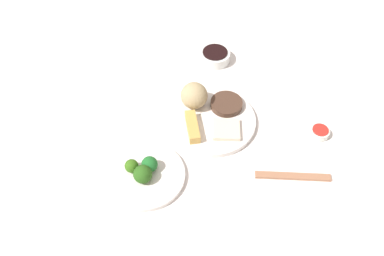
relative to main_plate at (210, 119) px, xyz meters
name	(u,v)px	position (x,y,z in m)	size (l,w,h in m)	color
tabletop	(211,124)	(0.00, 0.00, -0.02)	(2.20, 2.20, 0.02)	white
main_plate	(210,119)	(0.00, 0.00, 0.00)	(0.27, 0.27, 0.02)	white
rice_scoop	(194,96)	(0.06, -0.04, 0.05)	(0.08, 0.08, 0.08)	tan
spring_roll	(192,127)	(0.04, 0.06, 0.02)	(0.11, 0.03, 0.03)	gold
crab_rangoon_wonton	(226,130)	(-0.06, 0.04, 0.01)	(0.08, 0.08, 0.01)	beige
stir_fry_heap	(226,104)	(-0.04, -0.06, 0.02)	(0.10, 0.10, 0.02)	#4C3326
broccoli_plate	(145,175)	(0.13, 0.23, 0.00)	(0.21, 0.21, 0.01)	white
broccoli_floret_0	(143,174)	(0.13, 0.25, 0.03)	(0.05, 0.05, 0.05)	#2B5E1B
broccoli_floret_1	(150,164)	(0.13, 0.21, 0.03)	(0.04, 0.04, 0.04)	#206B2A
broccoli_floret_2	(132,166)	(0.17, 0.22, 0.02)	(0.04, 0.04, 0.04)	#3A6E1B
soy_sauce_bowl	(215,57)	(0.03, -0.27, 0.01)	(0.10, 0.10, 0.03)	white
soy_sauce_bowl_liquid	(215,52)	(0.03, -0.27, 0.03)	(0.08, 0.08, 0.00)	black
sauce_ramekin_sweet_and_sour	(319,133)	(-0.32, -0.01, 0.00)	(0.06, 0.06, 0.02)	white
sauce_ramekin_sweet_and_sour_liquid	(320,130)	(-0.32, -0.01, 0.01)	(0.05, 0.05, 0.00)	red
chopsticks_pair	(293,176)	(-0.25, 0.15, 0.00)	(0.20, 0.02, 0.01)	#A97252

